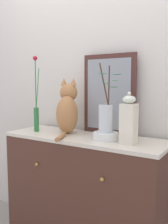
{
  "coord_description": "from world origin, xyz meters",
  "views": [
    {
      "loc": [
        0.99,
        -1.55,
        1.3
      ],
      "look_at": [
        0.0,
        0.0,
        1.1
      ],
      "focal_mm": 40.64,
      "sensor_mm": 36.0,
      "label": 1
    }
  ],
  "objects_px": {
    "cat_sitting": "(67,110)",
    "bowl_porcelain": "(106,136)",
    "vase_slim_green": "(36,109)",
    "jar_lidded_porcelain": "(129,120)",
    "vase_glass_clear": "(106,116)",
    "mirror_leaning": "(109,94)",
    "sideboard": "(84,196)"
  },
  "relations": [
    {
      "from": "sideboard",
      "to": "vase_slim_green",
      "type": "xyz_separation_m",
      "value": [
        -0.43,
        -0.04,
        0.64
      ]
    },
    {
      "from": "bowl_porcelain",
      "to": "cat_sitting",
      "type": "bearing_deg",
      "value": 171.67
    },
    {
      "from": "vase_slim_green",
      "to": "jar_lidded_porcelain",
      "type": "height_order",
      "value": "vase_slim_green"
    },
    {
      "from": "jar_lidded_porcelain",
      "to": "cat_sitting",
      "type": "bearing_deg",
      "value": 172.07
    },
    {
      "from": "bowl_porcelain",
      "to": "vase_glass_clear",
      "type": "bearing_deg",
      "value": -12.81
    },
    {
      "from": "cat_sitting",
      "to": "vase_slim_green",
      "type": "height_order",
      "value": "vase_slim_green"
    },
    {
      "from": "bowl_porcelain",
      "to": "jar_lidded_porcelain",
      "type": "xyz_separation_m",
      "value": [
        0.18,
        -0.02,
        0.13
      ]
    },
    {
      "from": "vase_slim_green",
      "to": "jar_lidded_porcelain",
      "type": "bearing_deg",
      "value": 0.07
    },
    {
      "from": "vase_slim_green",
      "to": "bowl_porcelain",
      "type": "relative_size",
      "value": 3.43
    },
    {
      "from": "sideboard",
      "to": "mirror_leaning",
      "type": "relative_size",
      "value": 2.02
    },
    {
      "from": "vase_slim_green",
      "to": "jar_lidded_porcelain",
      "type": "relative_size",
      "value": 1.8
    },
    {
      "from": "sideboard",
      "to": "vase_slim_green",
      "type": "bearing_deg",
      "value": -174.3
    },
    {
      "from": "mirror_leaning",
      "to": "cat_sitting",
      "type": "relative_size",
      "value": 1.41
    },
    {
      "from": "jar_lidded_porcelain",
      "to": "sideboard",
      "type": "bearing_deg",
      "value": 173.49
    },
    {
      "from": "cat_sitting",
      "to": "bowl_porcelain",
      "type": "height_order",
      "value": "cat_sitting"
    },
    {
      "from": "mirror_leaning",
      "to": "vase_glass_clear",
      "type": "xyz_separation_m",
      "value": [
        0.08,
        -0.21,
        -0.14
      ]
    },
    {
      "from": "cat_sitting",
      "to": "vase_slim_green",
      "type": "relative_size",
      "value": 0.71
    },
    {
      "from": "cat_sitting",
      "to": "vase_glass_clear",
      "type": "distance_m",
      "value": 0.37
    },
    {
      "from": "mirror_leaning",
      "to": "bowl_porcelain",
      "type": "distance_m",
      "value": 0.36
    },
    {
      "from": "vase_glass_clear",
      "to": "jar_lidded_porcelain",
      "type": "height_order",
      "value": "vase_glass_clear"
    },
    {
      "from": "bowl_porcelain",
      "to": "jar_lidded_porcelain",
      "type": "bearing_deg",
      "value": -7.1
    },
    {
      "from": "sideboard",
      "to": "cat_sitting",
      "type": "relative_size",
      "value": 2.85
    },
    {
      "from": "sideboard",
      "to": "mirror_leaning",
      "type": "height_order",
      "value": "mirror_leaning"
    },
    {
      "from": "cat_sitting",
      "to": "vase_slim_green",
      "type": "xyz_separation_m",
      "value": [
        -0.26,
        -0.08,
        -0.0
      ]
    },
    {
      "from": "bowl_porcelain",
      "to": "sideboard",
      "type": "bearing_deg",
      "value": 174.04
    },
    {
      "from": "mirror_leaning",
      "to": "vase_slim_green",
      "type": "height_order",
      "value": "mirror_leaning"
    },
    {
      "from": "mirror_leaning",
      "to": "jar_lidded_porcelain",
      "type": "distance_m",
      "value": 0.38
    },
    {
      "from": "cat_sitting",
      "to": "jar_lidded_porcelain",
      "type": "xyz_separation_m",
      "value": [
        0.54,
        -0.08,
        -0.03
      ]
    },
    {
      "from": "sideboard",
      "to": "cat_sitting",
      "type": "height_order",
      "value": "cat_sitting"
    },
    {
      "from": "cat_sitting",
      "to": "vase_glass_clear",
      "type": "bearing_deg",
      "value": -8.36
    },
    {
      "from": "cat_sitting",
      "to": "vase_glass_clear",
      "type": "height_order",
      "value": "vase_glass_clear"
    },
    {
      "from": "mirror_leaning",
      "to": "vase_slim_green",
      "type": "distance_m",
      "value": 0.6
    }
  ]
}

